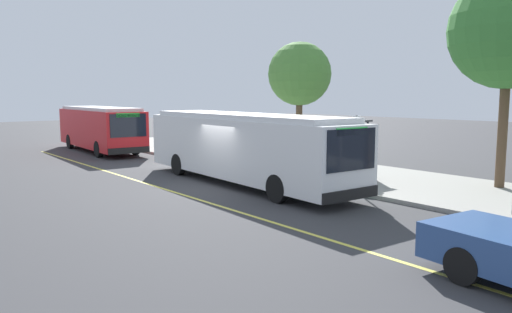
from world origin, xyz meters
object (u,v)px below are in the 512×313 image
at_px(waiting_bench, 338,163).
at_px(pedestrian_commuter, 364,160).
at_px(transit_bus_second, 100,127).
at_px(transit_bus_main, 243,146).
at_px(route_sign_post, 356,141).

distance_m(waiting_bench, pedestrian_commuter, 2.87).
bearing_deg(waiting_bench, pedestrian_commuter, -27.03).
relative_size(transit_bus_second, pedestrian_commuter, 6.14).
bearing_deg(transit_bus_second, pedestrian_commuter, 9.87).
height_order(transit_bus_main, route_sign_post, same).
height_order(route_sign_post, pedestrian_commuter, route_sign_post).
relative_size(transit_bus_main, route_sign_post, 4.42).
height_order(transit_bus_second, pedestrian_commuter, transit_bus_second).
relative_size(waiting_bench, route_sign_post, 0.57).
distance_m(transit_bus_second, pedestrian_commuter, 19.60).
relative_size(transit_bus_second, route_sign_post, 3.71).
relative_size(transit_bus_main, pedestrian_commuter, 7.32).
relative_size(transit_bus_main, transit_bus_second, 1.19).
xyz_separation_m(transit_bus_main, waiting_bench, (1.21, 4.52, -0.99)).
relative_size(transit_bus_main, waiting_bench, 7.74).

